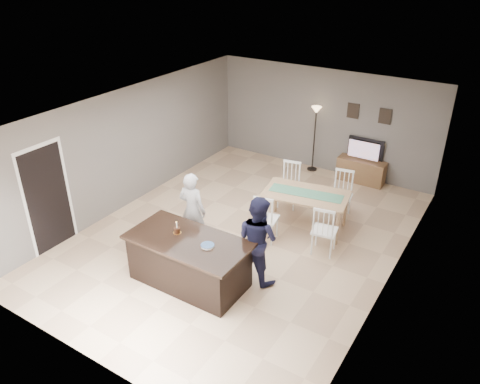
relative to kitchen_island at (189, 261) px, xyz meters
The scene contains 14 objects.
floor 1.86m from the kitchen_island, 90.00° to the left, with size 8.00×8.00×0.00m, color #D3AE87.
room_shell 2.18m from the kitchen_island, 90.00° to the left, with size 8.00×8.00×8.00m.
kitchen_island is the anchor object (origin of this frame).
tv_console 5.70m from the kitchen_island, 77.84° to the left, with size 1.20×0.40×0.60m, color brown.
television 5.78m from the kitchen_island, 77.99° to the left, with size 0.91×0.12×0.53m, color black.
tv_screen_glow 5.70m from the kitchen_island, 77.82° to the left, with size 0.78×0.78×0.00m, color orange.
picture_frames 6.03m from the kitchen_island, 78.74° to the left, with size 1.10×0.02×0.38m.
doorway 3.14m from the kitchen_island, behind, with size 0.00×2.10×2.65m.
woman 1.23m from the kitchen_island, 123.73° to the left, with size 0.58×0.38×1.59m, color silver.
man 1.27m from the kitchen_island, 38.57° to the left, with size 0.80×0.62×1.64m, color #161731.
birthday_cake 0.58m from the kitchen_island, 166.29° to the left, with size 0.15×0.15×0.23m.
plate_stack 0.62m from the kitchen_island, ahead, with size 0.23×0.23×0.04m.
dining_table 2.94m from the kitchen_island, 71.50° to the left, with size 1.96×2.21×1.06m.
floor_lamp 5.66m from the kitchen_island, 91.50° to the left, with size 0.26×0.26×1.75m.
Camera 1 is at (4.34, -7.02, 5.33)m, focal length 35.00 mm.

